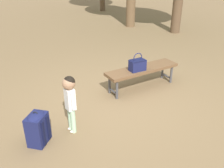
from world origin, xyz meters
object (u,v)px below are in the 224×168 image
park_bench (142,70)px  handbag (137,65)px  backpack_large (38,127)px  child_standing (70,96)px

park_bench → handbag: handbag is taller
handbag → backpack_large: 2.29m
backpack_large → park_bench: bearing=-174.3°
child_standing → handbag: bearing=-170.4°
child_standing → backpack_large: bearing=-8.1°
handbag → child_standing: size_ratio=0.39×
park_bench → child_standing: bearing=9.4°
park_bench → handbag: bearing=7.6°
child_standing → park_bench: bearing=-170.6°
handbag → child_standing: child_standing is taller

